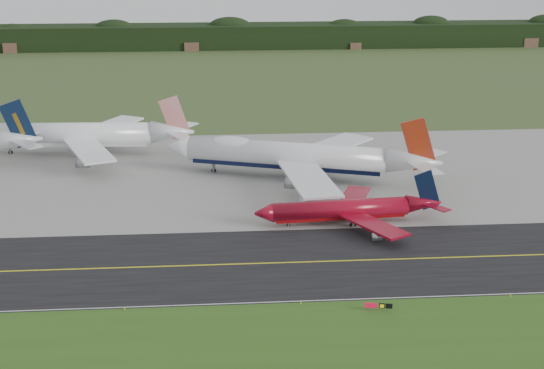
{
  "coord_description": "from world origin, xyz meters",
  "views": [
    {
      "loc": [
        -13.31,
        -130.86,
        57.39
      ],
      "look_at": [
        -1.8,
        22.0,
        6.56
      ],
      "focal_mm": 50.0,
      "sensor_mm": 36.0,
      "label": 1
    }
  ],
  "objects": [
    {
      "name": "taxiway_edge_line",
      "position": [
        0.0,
        -19.5,
        0.03
      ],
      "size": [
        400.0,
        0.25,
        0.0
      ],
      "primitive_type": "cube",
      "color": "silver",
      "rests_on": "taxiway"
    },
    {
      "name": "edge_marker_left",
      "position": [
        -28.74,
        -20.5,
        0.25
      ],
      "size": [
        0.16,
        0.16,
        0.5
      ],
      "primitive_type": "cylinder",
      "color": "yellow",
      "rests_on": "ground"
    },
    {
      "name": "edge_marker_right",
      "position": [
        34.82,
        -20.5,
        0.25
      ],
      "size": [
        0.16,
        0.16,
        0.5
      ],
      "primitive_type": "cylinder",
      "color": "yellow",
      "rests_on": "ground"
    },
    {
      "name": "taxiway",
      "position": [
        0.0,
        -4.0,
        0.01
      ],
      "size": [
        400.0,
        32.0,
        0.02
      ],
      "primitive_type": "cube",
      "color": "black",
      "rests_on": "ground"
    },
    {
      "name": "grass_verge",
      "position": [
        0.0,
        -35.0,
        0.01
      ],
      "size": [
        400.0,
        30.0,
        0.01
      ],
      "primitive_type": "cube",
      "color": "#315519",
      "rests_on": "ground"
    },
    {
      "name": "jet_ba_747",
      "position": [
        5.8,
        45.8,
        5.87
      ],
      "size": [
        66.88,
        53.98,
        17.26
      ],
      "color": "white",
      "rests_on": "ground"
    },
    {
      "name": "taxiway_centreline",
      "position": [
        0.0,
        -4.0,
        0.03
      ],
      "size": [
        400.0,
        0.4,
        0.0
      ],
      "primitive_type": "cube",
      "color": "yellow",
      "rests_on": "taxiway"
    },
    {
      "name": "jet_star_tail",
      "position": [
        -49.83,
        72.22,
        5.41
      ],
      "size": [
        61.51,
        51.42,
        16.23
      ],
      "color": "white",
      "rests_on": "ground"
    },
    {
      "name": "ground",
      "position": [
        0.0,
        0.0,
        0.0
      ],
      "size": [
        600.0,
        600.0,
        0.0
      ],
      "primitive_type": "plane",
      "color": "#375326",
      "rests_on": "ground"
    },
    {
      "name": "apron",
      "position": [
        0.0,
        51.0,
        0.01
      ],
      "size": [
        400.0,
        78.0,
        0.01
      ],
      "primitive_type": "cube",
      "color": "gray",
      "rests_on": "ground"
    },
    {
      "name": "jet_red_737",
      "position": [
        14.05,
        15.16,
        2.98
      ],
      "size": [
        39.98,
        32.51,
        10.79
      ],
      "color": "maroon",
      "rests_on": "ground"
    },
    {
      "name": "taxiway_sign",
      "position": [
        11.76,
        -24.01,
        1.04
      ],
      "size": [
        4.39,
        0.9,
        1.47
      ],
      "color": "slate",
      "rests_on": "ground"
    },
    {
      "name": "edge_marker_center",
      "position": [
        -0.28,
        -20.5,
        0.25
      ],
      "size": [
        0.16,
        0.16,
        0.5
      ],
      "primitive_type": "cylinder",
      "color": "yellow",
      "rests_on": "ground"
    },
    {
      "name": "horizon_treeline",
      "position": [
        0.0,
        273.76,
        5.47
      ],
      "size": [
        700.0,
        25.0,
        12.0
      ],
      "color": "black",
      "rests_on": "ground"
    }
  ]
}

